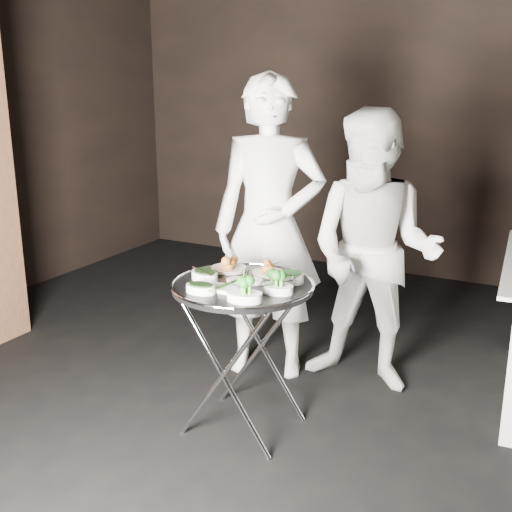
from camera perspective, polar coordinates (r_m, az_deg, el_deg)
The scene contains 16 objects.
floor at distance 3.50m, azimuth -2.06°, elevation -17.33°, with size 6.00×7.00×0.05m, color black.
wall_back at distance 6.25m, azimuth 14.38°, elevation 11.79°, with size 6.00×0.05×3.00m, color black.
tray_stand at distance 3.49m, azimuth -1.16°, elevation -8.37°, with size 0.56×0.47×0.82m.
serving_tray at distance 3.35m, azimuth -1.19°, elevation -2.64°, with size 0.76×0.76×0.04m.
potato_plate_a at distance 3.57m, azimuth -2.45°, elevation -0.79°, with size 0.20×0.20×0.07m.
potato_plate_b at distance 3.50m, azimuth 1.08°, elevation -1.20°, with size 0.18×0.18×0.06m.
greens_bowl at distance 3.37m, azimuth 3.19°, elevation -1.77°, with size 0.13×0.13×0.08m.
asparagus_plate_a at distance 3.36m, azimuth -1.02°, elevation -2.10°, with size 0.22×0.17×0.04m.
asparagus_plate_b at distance 3.24m, azimuth -2.87°, elevation -2.78°, with size 0.22×0.14×0.04m.
spinach_bowl_a at distance 3.41m, azimuth -4.60°, elevation -1.63°, with size 0.20×0.16×0.07m.
spinach_bowl_b at distance 3.21m, azimuth -4.95°, elevation -2.79°, with size 0.16×0.11×0.06m.
broccoli_bowl_a at distance 3.20m, azimuth 1.93°, elevation -2.76°, with size 0.17×0.13×0.07m.
broccoli_bowl_b at distance 3.09m, azimuth -1.02°, elevation -3.46°, with size 0.20×0.16×0.07m.
serving_utensils at distance 3.38m, azimuth -0.39°, elevation -1.38°, with size 0.58×0.44×0.01m.
waiter_left at distance 4.03m, azimuth 1.19°, elevation 2.44°, with size 0.70×0.46×1.91m, color silver.
waiter_right at distance 3.91m, azimuth 10.43°, elevation 0.25°, with size 0.83×0.65×1.71m, color silver.
Camera 1 is at (1.47, -2.54, 1.89)m, focal length 45.00 mm.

